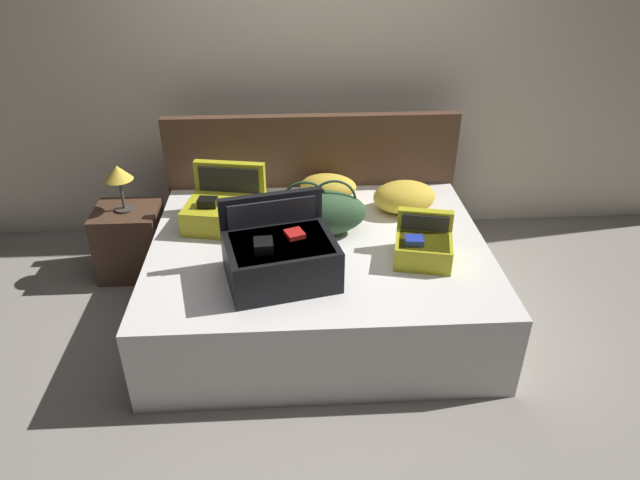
{
  "coord_description": "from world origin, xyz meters",
  "views": [
    {
      "loc": [
        -0.17,
        -2.62,
        2.34
      ],
      "look_at": [
        0.0,
        0.28,
        0.62
      ],
      "focal_mm": 32.23,
      "sensor_mm": 36.0,
      "label": 1
    }
  ],
  "objects": [
    {
      "name": "back_wall",
      "position": [
        0.0,
        1.65,
        1.3
      ],
      "size": [
        8.0,
        0.1,
        2.6
      ],
      "primitive_type": "cube",
      "color": "beige",
      "rests_on": "ground"
    },
    {
      "name": "nightstand",
      "position": [
        -1.31,
        0.97,
        0.25
      ],
      "size": [
        0.44,
        0.4,
        0.51
      ],
      "primitive_type": "cube",
      "color": "#4C3323",
      "rests_on": "ground"
    },
    {
      "name": "hard_case_small",
      "position": [
        0.6,
        0.19,
        0.62
      ],
      "size": [
        0.38,
        0.38,
        0.26
      ],
      "rotation": [
        0.0,
        0.0,
        -0.22
      ],
      "color": "gold",
      "rests_on": "bed"
    },
    {
      "name": "hard_case_medium",
      "position": [
        -0.59,
        0.7,
        0.63
      ],
      "size": [
        0.54,
        0.49,
        0.36
      ],
      "rotation": [
        0.0,
        0.0,
        -0.18
      ],
      "color": "gold",
      "rests_on": "bed"
    },
    {
      "name": "bed",
      "position": [
        0.0,
        0.4,
        0.26
      ],
      "size": [
        2.06,
        1.64,
        0.52
      ],
      "primitive_type": "cube",
      "color": "silver",
      "rests_on": "ground"
    },
    {
      "name": "table_lamp",
      "position": [
        -1.31,
        0.97,
        0.76
      ],
      "size": [
        0.19,
        0.19,
        0.33
      ],
      "color": "#3F3833",
      "rests_on": "nightstand"
    },
    {
      "name": "pillow_center_head",
      "position": [
        0.1,
        1.04,
        0.61
      ],
      "size": [
        0.44,
        0.33,
        0.17
      ],
      "primitive_type": "ellipsoid",
      "rotation": [
        0.0,
        0.0,
        -0.19
      ],
      "color": "gold",
      "rests_on": "bed"
    },
    {
      "name": "pillow_near_headboard",
      "position": [
        0.6,
        0.81,
        0.63
      ],
      "size": [
        0.45,
        0.36,
        0.21
      ],
      "primitive_type": "ellipsoid",
      "rotation": [
        0.0,
        0.0,
        0.1
      ],
      "color": "gold",
      "rests_on": "bed"
    },
    {
      "name": "headboard",
      "position": [
        0.0,
        1.26,
        0.53
      ],
      "size": [
        2.1,
        0.08,
        1.06
      ],
      "primitive_type": "cube",
      "color": "#4C3323",
      "rests_on": "ground"
    },
    {
      "name": "duffel_bag",
      "position": [
        0.01,
        0.53,
        0.67
      ],
      "size": [
        0.6,
        0.3,
        0.37
      ],
      "rotation": [
        0.0,
        0.0,
        0.03
      ],
      "color": "#2D4C2D",
      "rests_on": "bed"
    },
    {
      "name": "hard_case_large",
      "position": [
        -0.23,
        0.04,
        0.67
      ],
      "size": [
        0.67,
        0.59,
        0.43
      ],
      "rotation": [
        0.0,
        0.0,
        0.22
      ],
      "color": "black",
      "rests_on": "bed"
    },
    {
      "name": "ground_plane",
      "position": [
        0.0,
        0.0,
        0.0
      ],
      "size": [
        12.0,
        12.0,
        0.0
      ],
      "primitive_type": "plane",
      "color": "gray"
    }
  ]
}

